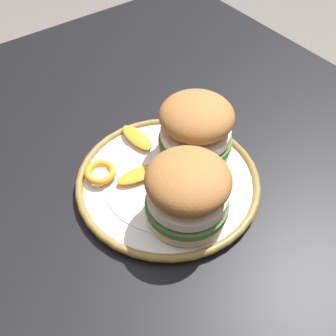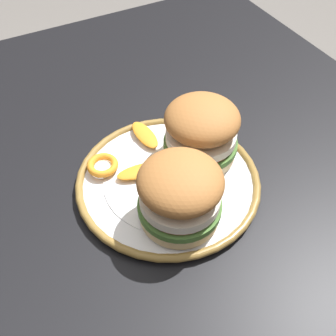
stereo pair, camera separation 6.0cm
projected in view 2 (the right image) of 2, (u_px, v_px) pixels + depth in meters
name	position (u px, v px, depth m)	size (l,w,h in m)	color
dining_table	(168.00, 255.00, 0.67)	(1.23, 1.02, 0.76)	black
dinner_plate	(168.00, 181.00, 0.63)	(0.28, 0.28, 0.02)	white
sandwich_half_left	(201.00, 131.00, 0.62)	(0.16, 0.16, 0.10)	beige
sandwich_half_right	(180.00, 193.00, 0.54)	(0.16, 0.16, 0.10)	beige
orange_peel_curled	(103.00, 165.00, 0.64)	(0.07, 0.07, 0.01)	orange
orange_peel_strip_long	(145.00, 135.00, 0.69)	(0.07, 0.03, 0.01)	orange
orange_peel_strip_short	(140.00, 171.00, 0.63)	(0.04, 0.08, 0.01)	orange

